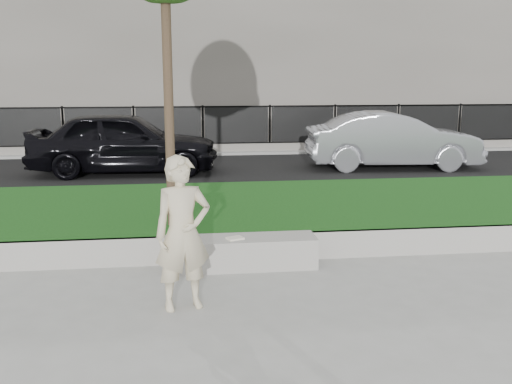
{
  "coord_description": "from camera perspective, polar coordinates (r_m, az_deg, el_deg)",
  "views": [
    {
      "loc": [
        -1.17,
        -6.65,
        2.61
      ],
      "look_at": [
        -0.2,
        1.2,
        0.97
      ],
      "focal_mm": 40.0,
      "sensor_mm": 36.0,
      "label": 1
    }
  ],
  "objects": [
    {
      "name": "ground",
      "position": [
        7.24,
        2.77,
        -9.44
      ],
      "size": [
        90.0,
        90.0,
        0.0
      ],
      "primitive_type": "plane",
      "color": "gray",
      "rests_on": "ground"
    },
    {
      "name": "grass_bank",
      "position": [
        10.01,
        -0.14,
        -2.21
      ],
      "size": [
        34.0,
        4.0,
        0.4
      ],
      "primitive_type": "cube",
      "color": "#10390E",
      "rests_on": "ground"
    },
    {
      "name": "grass_kerb",
      "position": [
        8.14,
        1.54,
        -5.51
      ],
      "size": [
        34.0,
        0.08,
        0.4
      ],
      "primitive_type": "cube",
      "color": "gray",
      "rests_on": "ground"
    },
    {
      "name": "street",
      "position": [
        15.41,
        -2.61,
        2.04
      ],
      "size": [
        34.0,
        7.0,
        0.04
      ],
      "primitive_type": "cube",
      "color": "black",
      "rests_on": "ground"
    },
    {
      "name": "far_pavement",
      "position": [
        19.85,
        -3.64,
        4.33
      ],
      "size": [
        34.0,
        3.0,
        0.12
      ],
      "primitive_type": "cube",
      "color": "gray",
      "rests_on": "ground"
    },
    {
      "name": "iron_fence",
      "position": [
        18.8,
        -3.47,
        5.4
      ],
      "size": [
        32.0,
        0.3,
        1.5
      ],
      "color": "slate",
      "rests_on": "far_pavement"
    },
    {
      "name": "building_facade",
      "position": [
        26.78,
        -4.74,
        16.82
      ],
      "size": [
        34.0,
        10.0,
        10.0
      ],
      "primitive_type": "cube",
      "color": "#605B54",
      "rests_on": "ground"
    },
    {
      "name": "stone_bench",
      "position": [
        7.86,
        -1.56,
        -6.06
      ],
      "size": [
        2.07,
        0.52,
        0.42
      ],
      "primitive_type": "cube",
      "color": "gray",
      "rests_on": "ground"
    },
    {
      "name": "man",
      "position": [
        6.4,
        -7.34,
        -4.13
      ],
      "size": [
        0.72,
        0.56,
        1.75
      ],
      "primitive_type": "imported",
      "rotation": [
        0.0,
        0.0,
        0.25
      ],
      "color": "beige",
      "rests_on": "ground"
    },
    {
      "name": "book",
      "position": [
        7.73,
        -2.11,
        -4.64
      ],
      "size": [
        0.26,
        0.23,
        0.02
      ],
      "primitive_type": "cube",
      "rotation": [
        0.0,
        0.0,
        0.38
      ],
      "color": "#EEE5CD",
      "rests_on": "stone_bench"
    },
    {
      "name": "car_dark",
      "position": [
        15.31,
        -13.06,
        4.88
      ],
      "size": [
        4.89,
        2.09,
        1.65
      ],
      "primitive_type": "imported",
      "rotation": [
        0.0,
        0.0,
        1.54
      ],
      "color": "black",
      "rests_on": "street"
    },
    {
      "name": "car_silver",
      "position": [
        16.22,
        13.5,
        5.05
      ],
      "size": [
        4.81,
        2.01,
        1.55
      ],
      "primitive_type": "imported",
      "rotation": [
        0.0,
        0.0,
        1.49
      ],
      "color": "gray",
      "rests_on": "street"
    }
  ]
}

